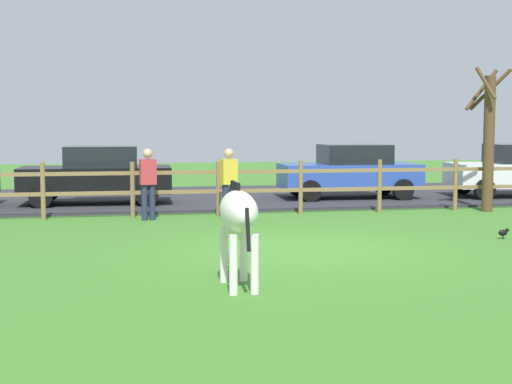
{
  "coord_description": "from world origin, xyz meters",
  "views": [
    {
      "loc": [
        -3.25,
        -12.54,
        2.19
      ],
      "look_at": [
        -0.67,
        1.11,
        0.92
      ],
      "focal_mm": 52.09,
      "sensor_mm": 36.0,
      "label": 1
    }
  ],
  "objects_px": {
    "zebra": "(237,219)",
    "visitor_left_of_tree": "(229,180)",
    "visitor_right_of_tree": "(148,181)",
    "parked_car_black": "(97,174)",
    "bare_tree": "(488,138)",
    "crow_on_grass": "(503,232)",
    "parked_car_blue": "(350,171)"
  },
  "relations": [
    {
      "from": "visitor_left_of_tree",
      "to": "visitor_right_of_tree",
      "type": "height_order",
      "value": "same"
    },
    {
      "from": "crow_on_grass",
      "to": "parked_car_black",
      "type": "bearing_deg",
      "value": 136.16
    },
    {
      "from": "parked_car_black",
      "to": "visitor_left_of_tree",
      "type": "xyz_separation_m",
      "value": [
        3.04,
        -3.62,
        0.06
      ]
    },
    {
      "from": "bare_tree",
      "to": "crow_on_grass",
      "type": "height_order",
      "value": "bare_tree"
    },
    {
      "from": "crow_on_grass",
      "to": "visitor_right_of_tree",
      "type": "bearing_deg",
      "value": 148.01
    },
    {
      "from": "zebra",
      "to": "parked_car_black",
      "type": "bearing_deg",
      "value": 101.13
    },
    {
      "from": "bare_tree",
      "to": "crow_on_grass",
      "type": "bearing_deg",
      "value": -114.08
    },
    {
      "from": "bare_tree",
      "to": "crow_on_grass",
      "type": "relative_size",
      "value": 16.84
    },
    {
      "from": "zebra",
      "to": "visitor_right_of_tree",
      "type": "height_order",
      "value": "visitor_right_of_tree"
    },
    {
      "from": "crow_on_grass",
      "to": "bare_tree",
      "type": "bearing_deg",
      "value": 65.92
    },
    {
      "from": "parked_car_black",
      "to": "visitor_right_of_tree",
      "type": "xyz_separation_m",
      "value": [
        1.21,
        -3.37,
        0.06
      ]
    },
    {
      "from": "bare_tree",
      "to": "parked_car_black",
      "type": "xyz_separation_m",
      "value": [
        -9.69,
        3.19,
        -1.02
      ]
    },
    {
      "from": "bare_tree",
      "to": "zebra",
      "type": "height_order",
      "value": "bare_tree"
    },
    {
      "from": "visitor_left_of_tree",
      "to": "visitor_right_of_tree",
      "type": "distance_m",
      "value": 1.85
    },
    {
      "from": "bare_tree",
      "to": "parked_car_black",
      "type": "height_order",
      "value": "bare_tree"
    },
    {
      "from": "zebra",
      "to": "bare_tree",
      "type": "bearing_deg",
      "value": 44.5
    },
    {
      "from": "crow_on_grass",
      "to": "parked_car_black",
      "type": "distance_m",
      "value": 10.81
    },
    {
      "from": "crow_on_grass",
      "to": "parked_car_blue",
      "type": "xyz_separation_m",
      "value": [
        -0.57,
        7.73,
        0.72
      ]
    },
    {
      "from": "crow_on_grass",
      "to": "visitor_left_of_tree",
      "type": "bearing_deg",
      "value": 140.85
    },
    {
      "from": "visitor_right_of_tree",
      "to": "parked_car_black",
      "type": "bearing_deg",
      "value": 109.79
    },
    {
      "from": "bare_tree",
      "to": "visitor_left_of_tree",
      "type": "bearing_deg",
      "value": -176.37
    },
    {
      "from": "parked_car_black",
      "to": "visitor_right_of_tree",
      "type": "distance_m",
      "value": 3.58
    },
    {
      "from": "crow_on_grass",
      "to": "parked_car_blue",
      "type": "bearing_deg",
      "value": 94.23
    },
    {
      "from": "parked_car_blue",
      "to": "bare_tree",
      "type": "bearing_deg",
      "value": -54.29
    },
    {
      "from": "parked_car_blue",
      "to": "crow_on_grass",
      "type": "bearing_deg",
      "value": -85.77
    },
    {
      "from": "parked_car_blue",
      "to": "visitor_left_of_tree",
      "type": "height_order",
      "value": "visitor_left_of_tree"
    },
    {
      "from": "zebra",
      "to": "visitor_left_of_tree",
      "type": "bearing_deg",
      "value": 82.34
    },
    {
      "from": "zebra",
      "to": "parked_car_black",
      "type": "distance_m",
      "value": 10.86
    },
    {
      "from": "bare_tree",
      "to": "visitor_right_of_tree",
      "type": "height_order",
      "value": "bare_tree"
    },
    {
      "from": "bare_tree",
      "to": "visitor_left_of_tree",
      "type": "relative_size",
      "value": 2.21
    },
    {
      "from": "bare_tree",
      "to": "visitor_right_of_tree",
      "type": "distance_m",
      "value": 8.54
    },
    {
      "from": "zebra",
      "to": "visitor_left_of_tree",
      "type": "height_order",
      "value": "visitor_left_of_tree"
    }
  ]
}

